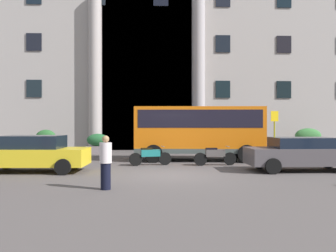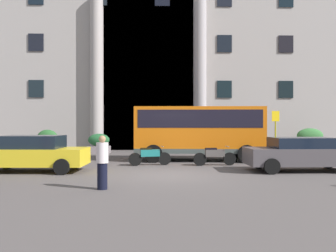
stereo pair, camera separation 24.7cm
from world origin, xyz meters
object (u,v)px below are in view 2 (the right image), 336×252
(orange_minibus, at_px, (199,129))
(hedge_planter_east, at_px, (47,142))
(pedestrian_man_red_shirt, at_px, (102,162))
(motorcycle_far_end, at_px, (149,156))
(bus_stop_sign, at_px, (275,129))
(hedge_planter_entrance_left, at_px, (192,142))
(motorcycle_near_kerb, at_px, (52,156))
(hedge_planter_far_west, at_px, (99,144))
(white_taxi_kerbside, at_px, (302,154))
(scooter_by_planter, at_px, (214,156))
(hedge_planter_far_east, at_px, (310,141))
(parked_sedan_second, at_px, (32,153))

(orange_minibus, relative_size, hedge_planter_east, 4.38)
(hedge_planter_east, height_order, pedestrian_man_red_shirt, pedestrian_man_red_shirt)
(pedestrian_man_red_shirt, bearing_deg, motorcycle_far_end, 168.13)
(bus_stop_sign, xyz_separation_m, hedge_planter_entrance_left, (-4.57, 2.86, -0.92))
(pedestrian_man_red_shirt, bearing_deg, bus_stop_sign, 139.90)
(motorcycle_near_kerb, bearing_deg, hedge_planter_far_west, 94.15)
(orange_minibus, bearing_deg, hedge_planter_far_west, 145.06)
(white_taxi_kerbside, height_order, scooter_by_planter, white_taxi_kerbside)
(hedge_planter_entrance_left, xyz_separation_m, motorcycle_far_end, (-2.70, -6.95, -0.27))
(motorcycle_near_kerb, xyz_separation_m, motorcycle_far_end, (4.42, 0.21, -0.00))
(hedge_planter_far_west, relative_size, pedestrian_man_red_shirt, 0.91)
(scooter_by_planter, bearing_deg, white_taxi_kerbside, -37.83)
(orange_minibus, distance_m, motorcycle_far_end, 3.64)
(hedge_planter_far_west, bearing_deg, hedge_planter_far_east, 1.53)
(parked_sedan_second, distance_m, motorcycle_near_kerb, 1.84)
(parked_sedan_second, xyz_separation_m, motorcycle_far_end, (4.69, 2.01, -0.29))
(hedge_planter_far_east, height_order, hedge_planter_east, hedge_planter_far_east)
(white_taxi_kerbside, relative_size, pedestrian_man_red_shirt, 2.81)
(hedge_planter_entrance_left, bearing_deg, orange_minibus, -91.26)
(hedge_planter_far_west, xyz_separation_m, parked_sedan_second, (-1.24, -9.20, 0.14))
(white_taxi_kerbside, relative_size, parked_sedan_second, 1.03)
(bus_stop_sign, bearing_deg, hedge_planter_far_west, 163.86)
(orange_minibus, distance_m, hedge_planter_far_west, 7.88)
(pedestrian_man_red_shirt, bearing_deg, hedge_planter_far_west, -170.80)
(bus_stop_sign, bearing_deg, motorcycle_far_end, -150.63)
(hedge_planter_east, xyz_separation_m, parked_sedan_second, (2.12, -9.24, 0.01))
(motorcycle_near_kerb, bearing_deg, hedge_planter_entrance_left, 56.81)
(hedge_planter_far_west, height_order, motorcycle_far_end, hedge_planter_far_west)
(parked_sedan_second, height_order, motorcycle_far_end, parked_sedan_second)
(hedge_planter_east, height_order, hedge_planter_far_west, hedge_planter_east)
(motorcycle_near_kerb, bearing_deg, orange_minibus, 30.92)
(hedge_planter_east, distance_m, hedge_planter_far_west, 3.36)
(hedge_planter_far_east, relative_size, motorcycle_near_kerb, 0.92)
(hedge_planter_east, distance_m, scooter_by_planter, 12.27)
(hedge_planter_entrance_left, distance_m, white_taxi_kerbside, 9.83)
(orange_minibus, relative_size, hedge_planter_far_east, 3.56)
(motorcycle_far_end, bearing_deg, motorcycle_near_kerb, 170.37)
(orange_minibus, bearing_deg, scooter_by_planter, -75.62)
(orange_minibus, relative_size, motorcycle_near_kerb, 3.29)
(motorcycle_far_end, xyz_separation_m, scooter_by_planter, (3.01, -0.12, 0.00))
(hedge_planter_east, height_order, motorcycle_near_kerb, hedge_planter_east)
(bus_stop_sign, distance_m, parked_sedan_second, 13.45)
(white_taxi_kerbside, bearing_deg, orange_minibus, 129.25)
(white_taxi_kerbside, relative_size, scooter_by_planter, 2.25)
(hedge_planter_east, height_order, white_taxi_kerbside, hedge_planter_east)
(hedge_planter_far_east, relative_size, hedge_planter_east, 1.23)
(hedge_planter_far_east, bearing_deg, orange_minibus, -146.95)
(bus_stop_sign, height_order, hedge_planter_entrance_left, bus_stop_sign)
(white_taxi_kerbside, xyz_separation_m, scooter_by_planter, (-3.29, 2.08, -0.26))
(orange_minibus, height_order, hedge_planter_east, orange_minibus)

